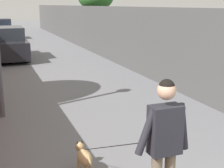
# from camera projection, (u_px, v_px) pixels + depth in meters

# --- Properties ---
(ground_plane) EXTENTS (80.00, 80.00, 0.00)m
(ground_plane) POSITION_uv_depth(u_px,v_px,m) (49.00, 61.00, 15.38)
(ground_plane) COLOR slate
(fence_right) EXTENTS (48.00, 0.30, 2.50)m
(fence_right) POSITION_uv_depth(u_px,v_px,m) (122.00, 36.00, 14.23)
(fence_right) COLOR #4C4C4C
(fence_right) RESTS_ON ground
(person_skateboarder) EXTENTS (0.23, 0.71, 1.70)m
(person_skateboarder) POSITION_uv_depth(u_px,v_px,m) (165.00, 138.00, 3.83)
(person_skateboarder) COLOR #726651
(person_skateboarder) RESTS_ON skateboard
(dog) EXTENTS (1.77, 0.72, 1.06)m
(dog) POSITION_uv_depth(u_px,v_px,m) (84.00, 156.00, 5.14)
(dog) COLOR tan
(dog) RESTS_ON ground
(car_near) EXTENTS (4.26, 1.80, 1.54)m
(car_near) POSITION_uv_depth(u_px,v_px,m) (7.00, 44.00, 15.81)
(car_near) COLOR black
(car_near) RESTS_ON ground
(car_far) EXTENTS (3.90, 1.80, 1.54)m
(car_far) POSITION_uv_depth(u_px,v_px,m) (1.00, 30.00, 24.76)
(car_far) COLOR navy
(car_far) RESTS_ON ground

